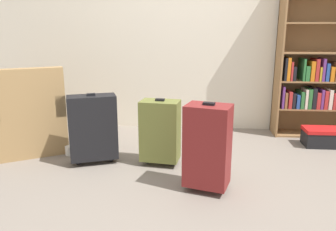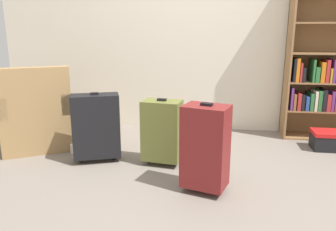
{
  "view_description": "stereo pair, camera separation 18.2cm",
  "coord_description": "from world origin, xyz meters",
  "px_view_note": "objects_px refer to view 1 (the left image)",
  "views": [
    {
      "loc": [
        0.02,
        -2.44,
        1.26
      ],
      "look_at": [
        -0.2,
        0.32,
        0.55
      ],
      "focal_mm": 35.88,
      "sensor_mm": 36.0,
      "label": 1
    },
    {
      "loc": [
        0.2,
        -2.41,
        1.26
      ],
      "look_at": [
        -0.2,
        0.32,
        0.55
      ],
      "focal_mm": 35.88,
      "sensor_mm": 36.0,
      "label": 2
    }
  ],
  "objects_px": {
    "mug": "(69,151)",
    "suitcase_black": "(93,127)",
    "suitcase_dark_red": "(208,146)",
    "suitcase_olive": "(160,131)",
    "armchair": "(29,121)",
    "bookshelf": "(320,56)",
    "storage_box": "(324,137)"
  },
  "relations": [
    {
      "from": "mug",
      "to": "suitcase_dark_red",
      "type": "height_order",
      "value": "suitcase_dark_red"
    },
    {
      "from": "bookshelf",
      "to": "suitcase_black",
      "type": "bearing_deg",
      "value": -155.27
    },
    {
      "from": "storage_box",
      "to": "suitcase_olive",
      "type": "xyz_separation_m",
      "value": [
        -1.76,
        -0.66,
        0.23
      ]
    },
    {
      "from": "storage_box",
      "to": "suitcase_olive",
      "type": "height_order",
      "value": "suitcase_olive"
    },
    {
      "from": "suitcase_dark_red",
      "to": "storage_box",
      "type": "bearing_deg",
      "value": 41.01
    },
    {
      "from": "suitcase_olive",
      "to": "mug",
      "type": "bearing_deg",
      "value": 170.42
    },
    {
      "from": "suitcase_black",
      "to": "suitcase_olive",
      "type": "distance_m",
      "value": 0.64
    },
    {
      "from": "armchair",
      "to": "suitcase_black",
      "type": "height_order",
      "value": "armchair"
    },
    {
      "from": "bookshelf",
      "to": "suitcase_dark_red",
      "type": "bearing_deg",
      "value": -130.11
    },
    {
      "from": "armchair",
      "to": "mug",
      "type": "height_order",
      "value": "armchair"
    },
    {
      "from": "armchair",
      "to": "mug",
      "type": "distance_m",
      "value": 0.56
    },
    {
      "from": "suitcase_dark_red",
      "to": "suitcase_olive",
      "type": "bearing_deg",
      "value": 130.16
    },
    {
      "from": "bookshelf",
      "to": "suitcase_dark_red",
      "type": "xyz_separation_m",
      "value": [
        -1.35,
        -1.6,
        -0.58
      ]
    },
    {
      "from": "mug",
      "to": "storage_box",
      "type": "xyz_separation_m",
      "value": [
        2.72,
        0.5,
        0.06
      ]
    },
    {
      "from": "armchair",
      "to": "suitcase_dark_red",
      "type": "bearing_deg",
      "value": -23.32
    },
    {
      "from": "mug",
      "to": "suitcase_black",
      "type": "distance_m",
      "value": 0.48
    },
    {
      "from": "storage_box",
      "to": "mug",
      "type": "bearing_deg",
      "value": -169.66
    },
    {
      "from": "armchair",
      "to": "suitcase_black",
      "type": "bearing_deg",
      "value": -21.43
    },
    {
      "from": "bookshelf",
      "to": "suitcase_black",
      "type": "height_order",
      "value": "bookshelf"
    },
    {
      "from": "mug",
      "to": "storage_box",
      "type": "bearing_deg",
      "value": 10.34
    },
    {
      "from": "storage_box",
      "to": "suitcase_olive",
      "type": "distance_m",
      "value": 1.89
    },
    {
      "from": "armchair",
      "to": "storage_box",
      "type": "height_order",
      "value": "armchair"
    },
    {
      "from": "armchair",
      "to": "mug",
      "type": "xyz_separation_m",
      "value": [
        0.47,
        -0.13,
        -0.27
      ]
    },
    {
      "from": "suitcase_dark_red",
      "to": "mug",
      "type": "bearing_deg",
      "value": 154.33
    },
    {
      "from": "mug",
      "to": "suitcase_black",
      "type": "height_order",
      "value": "suitcase_black"
    },
    {
      "from": "bookshelf",
      "to": "mug",
      "type": "relative_size",
      "value": 16.48
    },
    {
      "from": "mug",
      "to": "suitcase_dark_red",
      "type": "relative_size",
      "value": 0.17
    },
    {
      "from": "mug",
      "to": "suitcase_olive",
      "type": "bearing_deg",
      "value": -9.58
    },
    {
      "from": "bookshelf",
      "to": "storage_box",
      "type": "distance_m",
      "value": 0.96
    },
    {
      "from": "storage_box",
      "to": "armchair",
      "type": "bearing_deg",
      "value": -173.54
    },
    {
      "from": "suitcase_dark_red",
      "to": "armchair",
      "type": "bearing_deg",
      "value": 156.68
    },
    {
      "from": "suitcase_black",
      "to": "bookshelf",
      "type": "bearing_deg",
      "value": 24.73
    }
  ]
}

